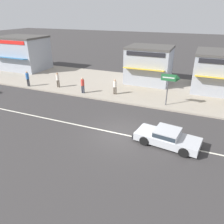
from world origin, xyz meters
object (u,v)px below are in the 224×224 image
at_px(arrow_signboard, 175,80).
at_px(shopfront_mid_block, 24,53).
at_px(sedan_silver_1, 167,137).
at_px(pedestrian_by_shop, 115,86).
at_px(pedestrian_far_end, 27,78).
at_px(pedestrian_mid_kerb, 83,84).
at_px(pedestrian_near_clock, 58,79).
at_px(shopfront_corner_warung, 217,71).
at_px(shopfront_far_kios, 149,65).

height_order(arrow_signboard, shopfront_mid_block, shopfront_mid_block).
relative_size(sedan_silver_1, shopfront_mid_block, 0.69).
relative_size(pedestrian_by_shop, pedestrian_far_end, 0.90).
distance_m(pedestrian_mid_kerb, pedestrian_far_end, 6.73).
height_order(pedestrian_near_clock, shopfront_mid_block, shopfront_mid_block).
height_order(sedan_silver_1, arrow_signboard, arrow_signboard).
distance_m(sedan_silver_1, pedestrian_far_end, 17.22).
bearing_deg(pedestrian_mid_kerb, arrow_signboard, 0.40).
distance_m(pedestrian_by_shop, shopfront_corner_warung, 10.79).
xyz_separation_m(arrow_signboard, shopfront_mid_block, (-21.76, 5.84, -0.12)).
relative_size(pedestrian_near_clock, shopfront_far_kios, 0.33).
relative_size(pedestrian_far_end, shopfront_corner_warung, 0.28).
xyz_separation_m(pedestrian_far_end, shopfront_corner_warung, (19.12, 6.76, 1.01)).
height_order(pedestrian_near_clock, shopfront_corner_warung, shopfront_corner_warung).
distance_m(pedestrian_far_end, shopfront_mid_block, 8.85).
relative_size(sedan_silver_1, pedestrian_near_clock, 2.63).
relative_size(pedestrian_mid_kerb, shopfront_mid_block, 0.26).
bearing_deg(pedestrian_near_clock, pedestrian_far_end, -162.78).
distance_m(arrow_signboard, shopfront_corner_warung, 7.18).
height_order(shopfront_mid_block, shopfront_far_kios, shopfront_mid_block).
xyz_separation_m(pedestrian_by_shop, shopfront_far_kios, (2.05, 5.41, 1.17)).
height_order(pedestrian_mid_kerb, pedestrian_by_shop, pedestrian_mid_kerb).
xyz_separation_m(arrow_signboard, pedestrian_near_clock, (-12.41, 0.55, -1.44)).
height_order(sedan_silver_1, pedestrian_near_clock, pedestrian_near_clock).
distance_m(sedan_silver_1, pedestrian_mid_kerb, 11.32).
bearing_deg(shopfront_far_kios, shopfront_mid_block, -178.58).
bearing_deg(sedan_silver_1, pedestrian_by_shop, 132.34).
distance_m(pedestrian_near_clock, pedestrian_far_end, 3.42).
relative_size(pedestrian_near_clock, pedestrian_far_end, 0.96).
distance_m(pedestrian_by_shop, pedestrian_far_end, 9.95).
bearing_deg(pedestrian_mid_kerb, sedan_silver_1, -32.50).
bearing_deg(pedestrian_near_clock, shopfront_mid_block, 150.49).
height_order(pedestrian_far_end, shopfront_far_kios, shopfront_far_kios).
bearing_deg(pedestrian_near_clock, shopfront_corner_warung, 19.92).
distance_m(arrow_signboard, pedestrian_mid_kerb, 9.08).
xyz_separation_m(sedan_silver_1, pedestrian_near_clock, (-12.99, 6.68, 0.57)).
distance_m(pedestrian_by_shop, shopfront_far_kios, 5.91).
relative_size(sedan_silver_1, arrow_signboard, 1.51).
height_order(arrow_signboard, pedestrian_mid_kerb, arrow_signboard).
xyz_separation_m(pedestrian_near_clock, shopfront_mid_block, (-9.34, 5.29, 1.32)).
xyz_separation_m(pedestrian_by_shop, shopfront_corner_warung, (9.25, 5.43, 1.12)).
bearing_deg(arrow_signboard, sedan_silver_1, -84.69).
xyz_separation_m(shopfront_mid_block, shopfront_far_kios, (18.00, 0.45, -0.21)).
height_order(pedestrian_mid_kerb, shopfront_corner_warung, shopfront_corner_warung).
relative_size(sedan_silver_1, pedestrian_by_shop, 2.79).
xyz_separation_m(pedestrian_near_clock, pedestrian_by_shop, (6.60, 0.32, -0.06)).
bearing_deg(shopfront_far_kios, pedestrian_by_shop, -110.78).
distance_m(pedestrian_near_clock, shopfront_corner_warung, 16.90).
height_order(pedestrian_near_clock, shopfront_far_kios, shopfront_far_kios).
xyz_separation_m(sedan_silver_1, pedestrian_far_end, (-16.25, 5.67, 0.61)).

